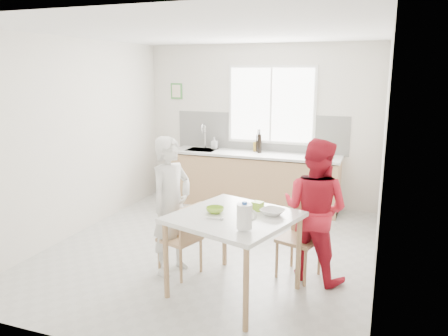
% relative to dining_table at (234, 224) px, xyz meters
% --- Properties ---
extents(ground, '(4.50, 4.50, 0.00)m').
position_rel_dining_table_xyz_m(ground, '(-0.64, 0.99, -0.76)').
color(ground, '#B7B7B2').
rests_on(ground, ground).
extents(room_shell, '(4.50, 4.50, 4.50)m').
position_rel_dining_table_xyz_m(room_shell, '(-0.64, 0.99, 0.88)').
color(room_shell, silver).
rests_on(room_shell, ground).
extents(window, '(1.50, 0.06, 1.30)m').
position_rel_dining_table_xyz_m(window, '(-0.44, 3.21, 0.94)').
color(window, white).
rests_on(window, room_shell).
extents(backsplash, '(3.00, 0.02, 0.65)m').
position_rel_dining_table_xyz_m(backsplash, '(-0.64, 3.23, 0.46)').
color(backsplash, white).
rests_on(backsplash, room_shell).
extents(picture_frame, '(0.22, 0.03, 0.28)m').
position_rel_dining_table_xyz_m(picture_frame, '(-2.19, 3.22, 1.14)').
color(picture_frame, '#3E843C').
rests_on(picture_frame, room_shell).
extents(kitchen_counter, '(2.84, 0.64, 1.37)m').
position_rel_dining_table_xyz_m(kitchen_counter, '(-0.65, 2.94, -0.34)').
color(kitchen_counter, tan).
rests_on(kitchen_counter, ground).
extents(dining_table, '(1.38, 1.38, 0.85)m').
position_rel_dining_table_xyz_m(dining_table, '(0.00, 0.00, 0.00)').
color(dining_table, silver).
rests_on(dining_table, ground).
extents(chair_left, '(0.49, 0.49, 0.84)m').
position_rel_dining_table_xyz_m(chair_left, '(-0.66, 0.20, -0.30)').
color(chair_left, tan).
rests_on(chair_left, ground).
extents(chair_far, '(0.51, 0.51, 0.88)m').
position_rel_dining_table_xyz_m(chair_far, '(0.58, 0.68, -0.28)').
color(chair_far, tan).
rests_on(chair_far, ground).
extents(person_white, '(0.53, 0.66, 1.57)m').
position_rel_dining_table_xyz_m(person_white, '(-0.83, 0.26, 0.02)').
color(person_white, silver).
rests_on(person_white, ground).
extents(person_red, '(0.90, 0.79, 1.57)m').
position_rel_dining_table_xyz_m(person_red, '(0.71, 0.65, 0.02)').
color(person_red, red).
rests_on(person_red, ground).
extents(bowl_green, '(0.23, 0.23, 0.06)m').
position_rel_dining_table_xyz_m(bowl_green, '(-0.21, 0.01, 0.12)').
color(bowl_green, '#8DC22C').
rests_on(bowl_green, dining_table).
extents(bowl_white, '(0.29, 0.29, 0.06)m').
position_rel_dining_table_xyz_m(bowl_white, '(0.36, 0.15, 0.12)').
color(bowl_white, white).
rests_on(bowl_white, dining_table).
extents(milk_jug, '(0.20, 0.14, 0.25)m').
position_rel_dining_table_xyz_m(milk_jug, '(0.23, -0.36, 0.22)').
color(milk_jug, white).
rests_on(milk_jug, dining_table).
extents(green_box, '(0.13, 0.13, 0.09)m').
position_rel_dining_table_xyz_m(green_box, '(0.18, 0.24, 0.13)').
color(green_box, '#8DC62D').
rests_on(green_box, dining_table).
extents(spoon, '(0.16, 0.02, 0.01)m').
position_rel_dining_table_xyz_m(spoon, '(-0.14, -0.19, 0.10)').
color(spoon, '#A5A5AA').
rests_on(spoon, dining_table).
extents(cutting_board, '(0.40, 0.33, 0.01)m').
position_rel_dining_table_xyz_m(cutting_board, '(0.45, 2.87, 0.16)').
color(cutting_board, '#71B329').
rests_on(cutting_board, kitchen_counter).
extents(wine_bottle_a, '(0.07, 0.07, 0.32)m').
position_rel_dining_table_xyz_m(wine_bottle_a, '(-0.57, 2.98, 0.32)').
color(wine_bottle_a, black).
rests_on(wine_bottle_a, kitchen_counter).
extents(wine_bottle_b, '(0.07, 0.07, 0.30)m').
position_rel_dining_table_xyz_m(wine_bottle_b, '(-0.62, 3.09, 0.31)').
color(wine_bottle_b, black).
rests_on(wine_bottle_b, kitchen_counter).
extents(jar_amber, '(0.06, 0.06, 0.16)m').
position_rel_dining_table_xyz_m(jar_amber, '(-0.68, 3.08, 0.24)').
color(jar_amber, olive).
rests_on(jar_amber, kitchen_counter).
extents(soap_bottle, '(0.09, 0.09, 0.20)m').
position_rel_dining_table_xyz_m(soap_bottle, '(-1.41, 3.08, 0.26)').
color(soap_bottle, '#999999').
rests_on(soap_bottle, kitchen_counter).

